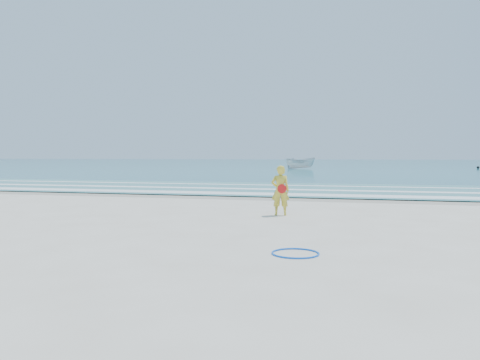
# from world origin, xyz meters

# --- Properties ---
(ground) EXTENTS (400.00, 400.00, 0.00)m
(ground) POSITION_xyz_m (0.00, 0.00, 0.00)
(ground) COLOR silver
(ground) RESTS_ON ground
(wet_sand) EXTENTS (400.00, 2.40, 0.00)m
(wet_sand) POSITION_xyz_m (0.00, 9.00, 0.00)
(wet_sand) COLOR #B2A893
(wet_sand) RESTS_ON ground
(ocean) EXTENTS (400.00, 190.00, 0.04)m
(ocean) POSITION_xyz_m (0.00, 105.00, 0.02)
(ocean) COLOR #19727F
(ocean) RESTS_ON ground
(shallow) EXTENTS (400.00, 10.00, 0.01)m
(shallow) POSITION_xyz_m (0.00, 14.00, 0.04)
(shallow) COLOR #59B7AD
(shallow) RESTS_ON ocean
(foam_near) EXTENTS (400.00, 1.40, 0.01)m
(foam_near) POSITION_xyz_m (0.00, 10.30, 0.05)
(foam_near) COLOR white
(foam_near) RESTS_ON shallow
(foam_mid) EXTENTS (400.00, 0.90, 0.01)m
(foam_mid) POSITION_xyz_m (0.00, 13.20, 0.05)
(foam_mid) COLOR white
(foam_mid) RESTS_ON shallow
(foam_far) EXTENTS (400.00, 0.60, 0.01)m
(foam_far) POSITION_xyz_m (0.00, 16.50, 0.05)
(foam_far) COLOR white
(foam_far) RESTS_ON shallow
(hoop) EXTENTS (1.06, 1.06, 0.03)m
(hoop) POSITION_xyz_m (3.09, -1.88, 0.02)
(hoop) COLOR blue
(hoop) RESTS_ON ground
(boat) EXTENTS (4.13, 2.71, 1.49)m
(boat) POSITION_xyz_m (-3.41, 50.39, 0.79)
(boat) COLOR silver
(boat) RESTS_ON ocean
(buoy) EXTENTS (0.35, 0.35, 0.35)m
(buoy) POSITION_xyz_m (19.05, 56.87, 0.21)
(buoy) COLOR black
(buoy) RESTS_ON ocean
(woman) EXTENTS (0.60, 0.45, 1.48)m
(woman) POSITION_xyz_m (1.91, 3.45, 0.74)
(woman) COLOR yellow
(woman) RESTS_ON ground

